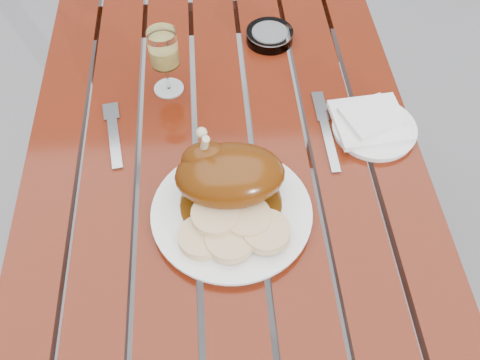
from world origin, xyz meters
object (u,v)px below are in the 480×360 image
at_px(dinner_plate, 232,213).
at_px(side_plate, 374,129).
at_px(table, 227,244).
at_px(ashtray, 270,36).
at_px(wine_glass, 165,62).

bearing_deg(dinner_plate, side_plate, 31.39).
height_order(table, dinner_plate, dinner_plate).
xyz_separation_m(table, ashtray, (0.13, 0.34, 0.39)).
bearing_deg(side_plate, wine_glass, 159.56).
relative_size(side_plate, ashtray, 1.56).
bearing_deg(ashtray, dinner_plate, -104.04).
xyz_separation_m(wine_glass, ashtray, (0.24, 0.15, -0.06)).
bearing_deg(ashtray, table, -110.92).
height_order(table, wine_glass, wine_glass).
relative_size(table, wine_glass, 7.73).
distance_m(dinner_plate, side_plate, 0.36).
xyz_separation_m(table, dinner_plate, (0.01, -0.16, 0.38)).
relative_size(dinner_plate, side_plate, 1.68).
xyz_separation_m(dinner_plate, side_plate, (0.31, 0.19, -0.00)).
xyz_separation_m(table, wine_glass, (-0.11, 0.19, 0.45)).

